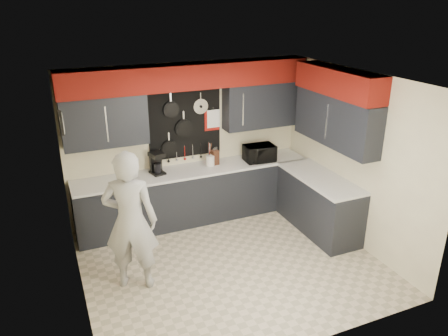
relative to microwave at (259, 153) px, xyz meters
name	(u,v)px	position (x,y,z in m)	size (l,w,h in m)	color
ground	(230,263)	(-1.14, -1.35, -1.06)	(4.00, 4.00, 0.00)	#C2B296
back_wall_assembly	(190,101)	(-1.13, 0.25, 0.95)	(4.00, 0.36, 2.60)	beige
right_wall_assembly	(339,113)	(0.72, -1.09, 0.88)	(0.36, 3.50, 2.60)	beige
left_wall_assembly	(72,203)	(-3.13, -1.34, 0.27)	(0.05, 3.50, 2.60)	beige
base_cabinets	(230,197)	(-0.64, -0.22, -0.60)	(3.95, 2.20, 0.92)	black
microwave	(259,153)	(0.00, 0.00, 0.00)	(0.51, 0.34, 0.28)	black
knife_block	(215,157)	(-0.75, 0.15, -0.02)	(0.11, 0.11, 0.24)	#361E11
utensil_crock	(210,161)	(-0.85, 0.12, -0.05)	(0.14, 0.14, 0.18)	silver
coffee_maker	(156,162)	(-1.75, 0.15, 0.04)	(0.24, 0.28, 0.35)	black
person	(130,221)	(-2.48, -1.29, -0.13)	(0.68, 0.45, 1.87)	#A2A2A0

